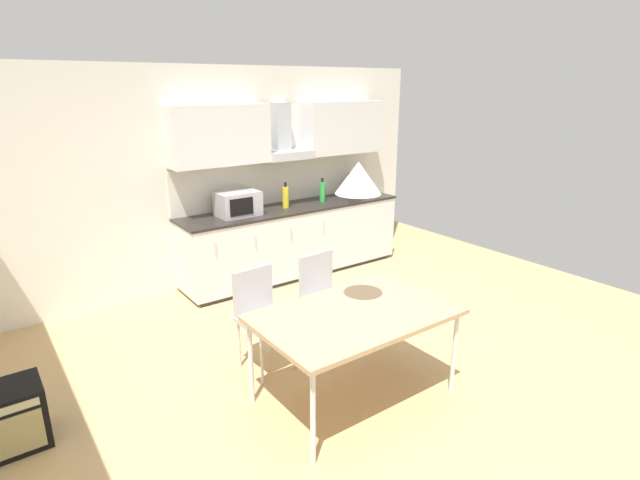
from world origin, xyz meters
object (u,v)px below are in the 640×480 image
object	(u,v)px
microwave	(238,204)
coffee_maker	(356,185)
bottle_green	(322,192)
guitar_amp	(2,420)
dining_table	(355,318)
bottle_yellow	(286,197)
chair_far_left	(260,308)
pendant_lamp	(358,178)
chair_far_right	(323,290)

from	to	relation	value
microwave	coffee_maker	bearing A→B (deg)	0.84
bottle_green	guitar_amp	size ratio (longest dim) A/B	0.59
dining_table	guitar_amp	bearing A→B (deg)	157.67
coffee_maker	bottle_yellow	size ratio (longest dim) A/B	0.94
coffee_maker	bottle_yellow	bearing A→B (deg)	-178.30
guitar_amp	chair_far_left	bearing A→B (deg)	-2.42
coffee_maker	pendant_lamp	size ratio (longest dim) A/B	0.94
chair_far_left	guitar_amp	size ratio (longest dim) A/B	1.67
pendant_lamp	coffee_maker	bearing A→B (deg)	50.05
guitar_amp	bottle_yellow	bearing A→B (deg)	26.25
bottle_yellow	microwave	bearing A→B (deg)	179.28
microwave	dining_table	xyz separation A→B (m)	(-0.34, -2.54, -0.34)
chair_far_left	guitar_amp	bearing A→B (deg)	177.58
bottle_yellow	pendant_lamp	distance (m)	2.81
dining_table	chair_far_left	bearing A→B (deg)	111.72
bottle_yellow	guitar_amp	bearing A→B (deg)	-153.75
chair_far_left	guitar_amp	world-z (taller)	chair_far_left
microwave	bottle_yellow	xyz separation A→B (m)	(0.65, -0.01, -0.00)
coffee_maker	chair_far_right	size ratio (longest dim) A/B	0.34
microwave	dining_table	distance (m)	2.59
microwave	coffee_maker	world-z (taller)	coffee_maker
bottle_yellow	dining_table	distance (m)	2.74
bottle_green	chair_far_left	world-z (taller)	bottle_green
chair_far_left	pendant_lamp	world-z (taller)	pendant_lamp
guitar_amp	dining_table	bearing A→B (deg)	-22.33
bottle_green	chair_far_left	distance (m)	2.59
chair_far_right	chair_far_left	xyz separation A→B (m)	(-0.66, -0.00, 0.00)
guitar_amp	pendant_lamp	xyz separation A→B (m)	(2.26, -0.93, 1.52)
bottle_green	pendant_lamp	world-z (taller)	pendant_lamp
guitar_amp	pendant_lamp	world-z (taller)	pendant_lamp
chair_far_right	guitar_amp	distance (m)	2.60
guitar_amp	bottle_green	bearing A→B (deg)	22.89
microwave	bottle_yellow	distance (m)	0.65
bottle_green	bottle_yellow	bearing A→B (deg)	-179.08
coffee_maker	chair_far_right	xyz separation A→B (m)	(-1.83, -1.72, -0.51)
microwave	bottle_yellow	world-z (taller)	bottle_yellow
chair_far_right	guitar_amp	size ratio (longest dim) A/B	1.67
guitar_amp	coffee_maker	bearing A→B (deg)	20.38
chair_far_left	bottle_green	bearing A→B (deg)	41.76
dining_table	chair_far_left	size ratio (longest dim) A/B	1.69
microwave	chair_far_right	xyz separation A→B (m)	(-0.02, -1.69, -0.50)
coffee_maker	chair_far_left	size ratio (longest dim) A/B	0.34
chair_far_left	guitar_amp	xyz separation A→B (m)	(-1.92, 0.08, -0.31)
guitar_amp	pendant_lamp	bearing A→B (deg)	-22.33
chair_far_left	microwave	bearing A→B (deg)	68.09
bottle_yellow	dining_table	world-z (taller)	bottle_yellow
microwave	pendant_lamp	xyz separation A→B (m)	(-0.34, -2.54, 0.71)
microwave	pendant_lamp	bearing A→B (deg)	-97.70
chair_far_right	pendant_lamp	distance (m)	1.51
chair_far_left	coffee_maker	bearing A→B (deg)	34.65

